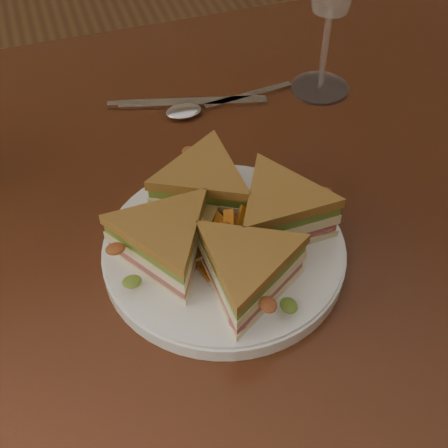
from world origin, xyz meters
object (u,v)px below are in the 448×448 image
table (224,247)px  spoon (200,108)px  plate (224,251)px  sandwich_wedges (224,227)px  knife (182,103)px

table → spoon: 0.19m
plate → spoon: 0.26m
sandwich_wedges → knife: sandwich_wedges is taller
table → spoon: spoon is taller
plate → table: bearing=71.2°
knife → table: bearing=-74.9°
plate → spoon: size_ratio=1.38×
plate → sandwich_wedges: 0.04m
table → knife: knife is taller
plate → sandwich_wedges: sandwich_wedges is taller
plate → knife: plate is taller
plate → sandwich_wedges: bearing=0.0°
table → knife: bearing=90.1°
table → knife: size_ratio=5.69×
sandwich_wedges → knife: 0.28m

